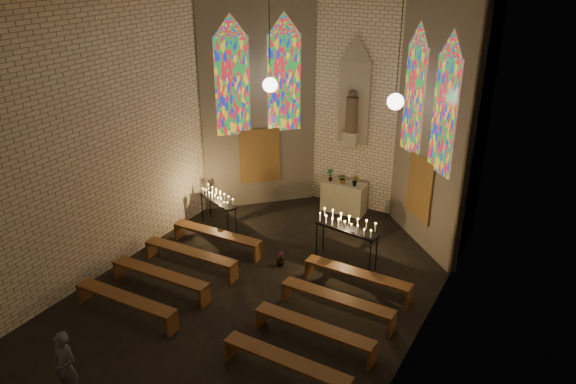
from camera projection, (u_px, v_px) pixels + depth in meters
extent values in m
plane|color=black|center=(253.00, 296.00, 13.87)|extent=(12.00, 12.00, 0.00)
cube|color=beige|center=(355.00, 102.00, 17.22)|extent=(8.00, 0.02, 7.00)
cube|color=beige|center=(11.00, 303.00, 7.66)|extent=(8.00, 0.02, 7.00)
cube|color=beige|center=(117.00, 136.00, 14.22)|extent=(0.02, 12.00, 7.00)
cube|color=beige|center=(426.00, 201.00, 10.66)|extent=(0.02, 12.00, 7.00)
cube|color=beige|center=(258.00, 100.00, 17.45)|extent=(2.72, 2.72, 7.00)
cube|color=beige|center=(432.00, 126.00, 15.00)|extent=(2.72, 2.72, 7.00)
cube|color=#4C3F8C|center=(232.00, 87.00, 16.91)|extent=(0.78, 0.78, 3.00)
cube|color=#4C3F8C|center=(284.00, 83.00, 17.31)|extent=(0.78, 0.78, 3.00)
cube|color=#4C3F8C|center=(414.00, 100.00, 15.47)|extent=(0.78, 0.78, 3.00)
cube|color=#4C3F8C|center=(444.00, 116.00, 14.05)|extent=(0.78, 0.78, 3.00)
cube|color=brown|center=(260.00, 156.00, 18.04)|extent=(0.95, 0.95, 1.80)
cube|color=brown|center=(420.00, 188.00, 15.70)|extent=(0.95, 0.95, 1.80)
cube|color=gray|center=(354.00, 103.00, 17.16)|extent=(1.00, 0.12, 2.60)
cone|color=gray|center=(357.00, 48.00, 16.48)|extent=(1.00, 1.00, 0.80)
cube|color=#BDB99A|center=(351.00, 138.00, 17.50)|extent=(0.45, 0.30, 0.40)
cylinder|color=brown|center=(352.00, 115.00, 17.19)|extent=(0.36, 0.36, 1.10)
sphere|color=brown|center=(353.00, 94.00, 16.92)|extent=(0.26, 0.26, 0.26)
sphere|color=white|center=(270.00, 85.00, 16.27)|extent=(0.44, 0.44, 0.44)
cylinder|color=black|center=(269.00, 35.00, 15.70)|extent=(0.02, 0.02, 2.80)
sphere|color=white|center=(395.00, 102.00, 14.58)|extent=(0.44, 0.44, 0.44)
cylinder|color=black|center=(400.00, 47.00, 14.00)|extent=(0.02, 0.02, 2.80)
cube|color=#BDB99A|center=(344.00, 197.00, 18.01)|extent=(1.40, 0.60, 1.00)
imported|color=#4C723F|center=(330.00, 175.00, 17.84)|extent=(0.24, 0.18, 0.43)
imported|color=#4C723F|center=(343.00, 179.00, 17.69)|extent=(0.34, 0.31, 0.33)
imported|color=#4C723F|center=(355.00, 181.00, 17.50)|extent=(0.22, 0.20, 0.35)
imported|color=#4C723F|center=(281.00, 259.00, 15.08)|extent=(0.25, 0.25, 0.42)
cube|color=black|center=(218.00, 201.00, 16.84)|extent=(1.56, 0.91, 0.05)
cylinder|color=black|center=(202.00, 208.00, 17.45)|extent=(0.03, 0.03, 0.86)
cylinder|color=black|center=(228.00, 224.00, 16.43)|extent=(0.03, 0.03, 0.86)
cylinder|color=black|center=(210.00, 205.00, 17.62)|extent=(0.03, 0.03, 0.86)
cylinder|color=black|center=(236.00, 221.00, 16.60)|extent=(0.03, 0.03, 0.86)
cube|color=black|center=(347.00, 229.00, 14.90)|extent=(1.83, 0.66, 0.06)
cylinder|color=black|center=(317.00, 239.00, 15.46)|extent=(0.03, 0.03, 1.01)
cylinder|color=black|center=(370.00, 258.00, 14.54)|extent=(0.03, 0.03, 1.01)
cylinder|color=black|center=(323.00, 235.00, 15.70)|extent=(0.03, 0.03, 1.01)
cylinder|color=black|center=(376.00, 253.00, 14.78)|extent=(0.03, 0.03, 1.01)
cube|color=brown|center=(217.00, 233.00, 15.79)|extent=(2.78, 0.44, 0.07)
cube|color=brown|center=(179.00, 230.00, 16.48)|extent=(0.07, 0.39, 0.50)
cube|color=brown|center=(258.00, 252.00, 15.32)|extent=(0.07, 0.39, 0.50)
cube|color=brown|center=(357.00, 273.00, 13.89)|extent=(2.78, 0.44, 0.07)
cube|color=brown|center=(309.00, 267.00, 14.62)|extent=(0.07, 0.39, 0.50)
cube|color=brown|center=(409.00, 297.00, 13.37)|extent=(0.07, 0.39, 0.50)
cube|color=brown|center=(190.00, 252.00, 14.84)|extent=(2.78, 0.44, 0.07)
cube|color=brown|center=(151.00, 248.00, 15.52)|extent=(0.07, 0.39, 0.50)
cube|color=brown|center=(233.00, 273.00, 14.36)|extent=(0.07, 0.39, 0.50)
cube|color=brown|center=(337.00, 298.00, 12.94)|extent=(2.78, 0.44, 0.07)
cube|color=brown|center=(287.00, 290.00, 13.66)|extent=(0.07, 0.39, 0.50)
cube|color=brown|center=(392.00, 325.00, 12.42)|extent=(0.07, 0.39, 0.50)
cube|color=brown|center=(160.00, 273.00, 13.88)|extent=(2.78, 0.44, 0.07)
cube|color=brown|center=(120.00, 268.00, 14.57)|extent=(0.07, 0.39, 0.50)
cube|color=brown|center=(205.00, 297.00, 13.40)|extent=(0.07, 0.39, 0.50)
cube|color=brown|center=(314.00, 326.00, 11.98)|extent=(2.78, 0.44, 0.07)
cube|color=brown|center=(261.00, 316.00, 12.71)|extent=(0.07, 0.39, 0.50)
cube|color=brown|center=(372.00, 357.00, 11.46)|extent=(0.07, 0.39, 0.50)
cube|color=brown|center=(125.00, 298.00, 12.93)|extent=(2.78, 0.44, 0.07)
cube|color=brown|center=(84.00, 291.00, 13.61)|extent=(0.07, 0.39, 0.50)
cube|color=brown|center=(172.00, 324.00, 12.45)|extent=(0.07, 0.39, 0.50)
cube|color=brown|center=(286.00, 359.00, 11.03)|extent=(2.78, 0.44, 0.07)
cube|color=brown|center=(231.00, 347.00, 11.75)|extent=(0.07, 0.39, 0.50)
imported|color=#4B4A54|center=(66.00, 366.00, 10.52)|extent=(0.55, 0.37, 1.46)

